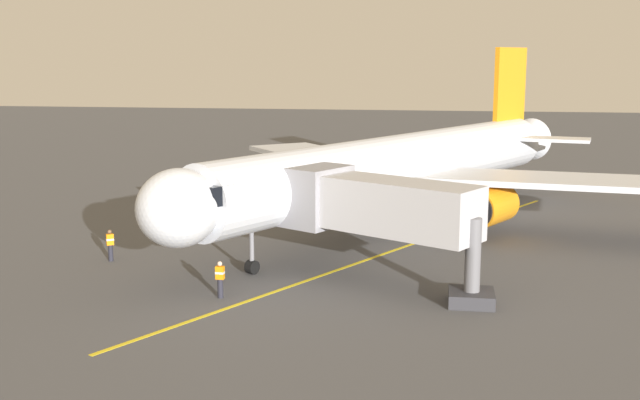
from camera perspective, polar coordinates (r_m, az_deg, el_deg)
ground_plane at (r=51.93m, az=5.35°, el=-1.61°), size 220.00×220.00×0.00m
apron_lead_in_line at (r=44.19m, az=5.28°, el=-3.75°), size 19.99×34.89×0.01m
airplane at (r=49.54m, az=6.00°, el=2.50°), size 30.94×36.68×11.50m
jet_bridge at (r=37.38m, az=3.55°, el=-0.44°), size 10.83×7.66×5.40m
ground_crew_marshaller at (r=35.75m, az=-7.32°, el=-5.75°), size 0.41×0.27×1.71m
ground_crew_wing_walker at (r=43.24m, az=-15.10°, el=-3.18°), size 0.47×0.43×1.71m
tug_near_nose at (r=62.64m, az=-11.45°, el=0.96°), size 2.75×2.52×1.50m
baggage_cart_portside at (r=64.19m, az=5.36°, el=1.31°), size 1.88×2.78×1.27m
tug_starboard_side at (r=61.26m, az=-3.50°, el=0.93°), size 2.59×2.74×1.50m
safety_cone_nose_left at (r=35.35m, az=12.45°, el=-7.14°), size 0.32×0.32×0.55m
safety_cone_nose_right at (r=35.34m, az=10.71°, el=-7.08°), size 0.32×0.32×0.55m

